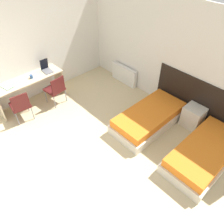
{
  "coord_description": "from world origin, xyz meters",
  "views": [
    {
      "loc": [
        2.71,
        -0.37,
        3.83
      ],
      "look_at": [
        0.0,
        2.16,
        0.55
      ],
      "focal_mm": 35.0,
      "sensor_mm": 36.0,
      "label": 1
    }
  ],
  "objects_px": {
    "nightstand": "(193,117)",
    "laptop": "(46,69)",
    "bed_near_window": "(149,118)",
    "bed_near_door": "(204,154)",
    "chair_near_laptop": "(56,88)",
    "chair_near_notebook": "(20,105)"
  },
  "relations": [
    {
      "from": "chair_near_notebook",
      "to": "laptop",
      "type": "relative_size",
      "value": 2.65
    },
    {
      "from": "laptop",
      "to": "bed_near_window",
      "type": "bearing_deg",
      "value": 23.62
    },
    {
      "from": "bed_near_window",
      "to": "bed_near_door",
      "type": "height_order",
      "value": "same"
    },
    {
      "from": "nightstand",
      "to": "chair_near_laptop",
      "type": "xyz_separation_m",
      "value": [
        -3.0,
        -1.91,
        0.2
      ]
    },
    {
      "from": "nightstand",
      "to": "chair_near_notebook",
      "type": "distance_m",
      "value": 4.17
    },
    {
      "from": "chair_near_laptop",
      "to": "bed_near_door",
      "type": "bearing_deg",
      "value": 10.5
    },
    {
      "from": "nightstand",
      "to": "laptop",
      "type": "relative_size",
      "value": 1.72
    },
    {
      "from": "nightstand",
      "to": "chair_near_notebook",
      "type": "xyz_separation_m",
      "value": [
        -3.0,
        -2.9,
        0.2
      ]
    },
    {
      "from": "nightstand",
      "to": "bed_near_window",
      "type": "bearing_deg",
      "value": -134.8
    },
    {
      "from": "bed_near_door",
      "to": "nightstand",
      "type": "xyz_separation_m",
      "value": [
        -0.74,
        0.74,
        0.07
      ]
    },
    {
      "from": "chair_near_laptop",
      "to": "laptop",
      "type": "relative_size",
      "value": 2.65
    },
    {
      "from": "bed_near_window",
      "to": "chair_near_notebook",
      "type": "bearing_deg",
      "value": -136.39
    },
    {
      "from": "laptop",
      "to": "bed_near_door",
      "type": "bearing_deg",
      "value": 16.46
    },
    {
      "from": "bed_near_door",
      "to": "laptop",
      "type": "height_order",
      "value": "laptop"
    },
    {
      "from": "chair_near_notebook",
      "to": "laptop",
      "type": "height_order",
      "value": "laptop"
    },
    {
      "from": "bed_near_window",
      "to": "nightstand",
      "type": "relative_size",
      "value": 3.47
    },
    {
      "from": "chair_near_notebook",
      "to": "laptop",
      "type": "xyz_separation_m",
      "value": [
        -0.48,
        1.07,
        0.36
      ]
    },
    {
      "from": "nightstand",
      "to": "bed_near_door",
      "type": "bearing_deg",
      "value": -45.2
    },
    {
      "from": "chair_near_notebook",
      "to": "bed_near_door",
      "type": "bearing_deg",
      "value": 37.2
    },
    {
      "from": "chair_near_laptop",
      "to": "chair_near_notebook",
      "type": "distance_m",
      "value": 0.99
    },
    {
      "from": "chair_near_laptop",
      "to": "laptop",
      "type": "bearing_deg",
      "value": 163.15
    },
    {
      "from": "chair_near_laptop",
      "to": "laptop",
      "type": "height_order",
      "value": "laptop"
    }
  ]
}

